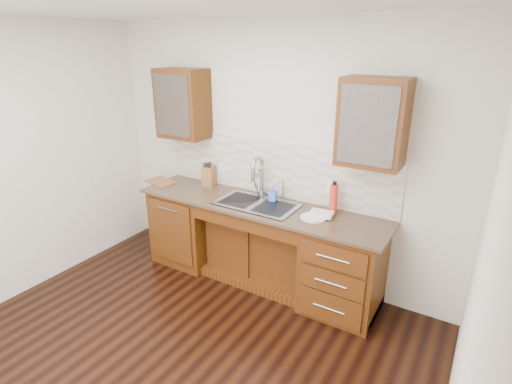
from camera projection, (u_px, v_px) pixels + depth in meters
The scene contains 25 objects.
ground at pixel (168, 368), 3.28m from camera, with size 4.00×3.50×0.10m, color black.
wall_back at pixel (276, 154), 4.23m from camera, with size 4.00×0.10×2.70m, color silver.
wall_right at pixel (485, 307), 1.79m from camera, with size 0.10×3.50×2.70m, color silver.
base_cabinet_left at pixel (189, 224), 4.72m from camera, with size 0.70×0.62×0.88m, color #593014.
base_cabinet_center at pixel (262, 248), 4.36m from camera, with size 1.20×0.44×0.70m, color #593014.
base_cabinet_right at pixel (343, 269), 3.80m from camera, with size 0.70×0.62×0.88m, color #593014.
countertop at pixel (257, 205), 4.09m from camera, with size 2.70×0.65×0.03m, color #84705B.
backsplash at pixel (273, 169), 4.23m from camera, with size 2.70×0.02×0.59m, color beige.
sink at pixel (257, 212), 4.10m from camera, with size 0.84×0.46×0.19m, color #9E9EA5.
faucet at pixel (262, 179), 4.22m from camera, with size 0.04×0.04×0.40m, color #999993.
filter_tap at pixel (283, 190), 4.13m from camera, with size 0.02×0.02×0.24m, color #999993.
upper_cabinet_left at pixel (183, 104), 4.39m from camera, with size 0.55×0.34×0.75m, color #593014.
upper_cabinet_right at pixel (373, 123), 3.37m from camera, with size 0.55×0.34×0.75m, color #593014.
outlet_left at pixel (222, 167), 4.56m from camera, with size 0.08×0.01×0.12m, color white.
outlet_right at pixel (329, 187), 3.93m from camera, with size 0.08×0.01×0.12m, color white.
soap_bottle at pixel (273, 194), 4.12m from camera, with size 0.07×0.08×0.17m, color #3F6CE8.
water_bottle at pixel (334, 199), 3.82m from camera, with size 0.08×0.08×0.29m, color red.
plate at pixel (313, 218), 3.75m from camera, with size 0.25×0.25×0.01m, color silver.
dish_towel at pixel (321, 214), 3.77m from camera, with size 0.21×0.16×0.03m, color beige.
knife_block at pixel (210, 175), 4.59m from camera, with size 0.12×0.20×0.22m, color brown.
cutting_board at pixel (161, 182), 4.71m from camera, with size 0.34×0.24×0.02m, color brown.
cup_left_a at pixel (174, 108), 4.47m from camera, with size 0.11×0.11×0.09m, color white.
cup_left_b at pixel (190, 109), 4.36m from camera, with size 0.10×0.10×0.10m, color white.
cup_right_a at pixel (355, 127), 3.47m from camera, with size 0.12×0.12×0.09m, color silver.
cup_right_b at pixel (386, 131), 3.34m from camera, with size 0.10×0.10×0.09m, color white.
Camera 1 is at (1.94, -1.81, 2.47)m, focal length 28.00 mm.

